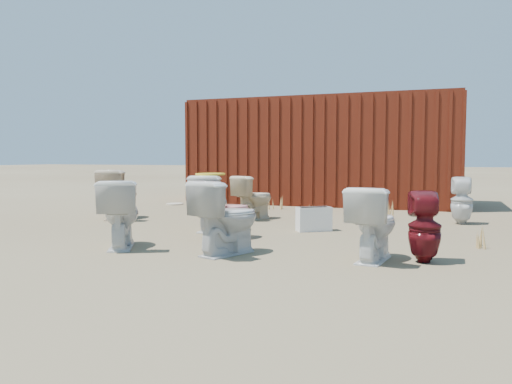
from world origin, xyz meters
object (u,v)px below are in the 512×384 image
(shipping_container, at_px, (324,152))
(toilet_front_e, at_px, (373,224))
(toilet_front_c, at_px, (227,217))
(toilet_back_e, at_px, (462,201))
(toilet_back_a, at_px, (109,193))
(toilet_front_a, at_px, (120,214))
(toilet_back_beige_right, at_px, (254,197))
(toilet_front_pink, at_px, (227,211))
(toilet_back_beige_left, at_px, (120,194))
(toilet_front_maroon, at_px, (425,227))
(toilet_back_yellowlid, at_px, (211,203))
(loose_tank, at_px, (314,219))

(shipping_container, xyz_separation_m, toilet_front_e, (1.96, -6.38, -0.81))
(toilet_front_c, distance_m, toilet_back_e, 4.40)
(toilet_front_e, height_order, toilet_back_a, toilet_front_e)
(toilet_front_a, bearing_deg, toilet_back_beige_right, -128.26)
(toilet_front_pink, relative_size, toilet_back_beige_left, 0.86)
(shipping_container, relative_size, toilet_front_maroon, 8.21)
(toilet_front_c, relative_size, toilet_back_yellowlid, 1.01)
(toilet_back_beige_left, distance_m, loose_tank, 3.52)
(toilet_front_e, bearing_deg, loose_tank, -51.81)
(toilet_back_beige_right, relative_size, loose_tank, 1.51)
(toilet_back_beige_right, xyz_separation_m, toilet_back_yellowlid, (-0.12, -1.47, 0.03))
(toilet_back_a, xyz_separation_m, loose_tank, (4.27, -0.91, -0.21))
(toilet_front_e, relative_size, toilet_back_e, 1.02)
(shipping_container, height_order, loose_tank, shipping_container)
(toilet_front_c, bearing_deg, toilet_back_yellowlid, -37.48)
(toilet_front_pink, bearing_deg, toilet_front_c, 137.00)
(toilet_back_a, bearing_deg, toilet_front_c, 137.87)
(toilet_back_beige_left, relative_size, toilet_back_e, 1.13)
(toilet_back_beige_left, bearing_deg, loose_tank, 169.16)
(toilet_front_e, distance_m, toilet_back_e, 3.51)
(toilet_back_e, bearing_deg, toilet_front_pink, 38.97)
(toilet_front_e, xyz_separation_m, toilet_back_e, (0.97, 3.38, -0.01))
(shipping_container, height_order, toilet_front_a, shipping_container)
(toilet_front_maroon, bearing_deg, toilet_back_e, -108.44)
(toilet_back_a, height_order, loose_tank, toilet_back_a)
(toilet_front_maroon, relative_size, toilet_back_a, 0.96)
(toilet_back_yellowlid, bearing_deg, toilet_back_beige_left, -27.39)
(toilet_front_pink, relative_size, toilet_back_yellowlid, 0.90)
(toilet_front_pink, height_order, toilet_front_e, toilet_front_e)
(toilet_front_e, distance_m, toilet_back_beige_left, 5.01)
(toilet_back_e, bearing_deg, toilet_back_beige_left, 10.68)
(toilet_front_e, relative_size, toilet_back_beige_left, 0.90)
(toilet_back_a, height_order, toilet_back_beige_right, toilet_back_a)
(toilet_back_beige_left, height_order, loose_tank, toilet_back_beige_left)
(toilet_front_pink, bearing_deg, toilet_front_e, -177.01)
(toilet_front_c, distance_m, toilet_front_e, 1.58)
(shipping_container, height_order, toilet_back_yellowlid, shipping_container)
(toilet_back_beige_left, distance_m, toilet_back_yellowlid, 2.19)
(toilet_front_c, height_order, toilet_back_a, toilet_front_c)
(shipping_container, relative_size, toilet_front_a, 7.41)
(toilet_front_e, xyz_separation_m, toilet_back_a, (-5.34, 2.72, -0.01))
(toilet_back_yellowlid, bearing_deg, toilet_back_a, -35.23)
(toilet_front_a, height_order, toilet_front_e, toilet_front_a)
(toilet_back_beige_left, bearing_deg, toilet_back_beige_right, -167.82)
(toilet_front_c, bearing_deg, toilet_back_beige_left, -15.38)
(toilet_front_pink, bearing_deg, toilet_back_e, -114.97)
(toilet_back_e, bearing_deg, loose_tank, 34.38)
(toilet_back_beige_left, bearing_deg, toilet_front_e, 148.74)
(loose_tank, bearing_deg, toilet_front_a, -166.72)
(toilet_front_a, bearing_deg, toilet_front_pink, -161.29)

